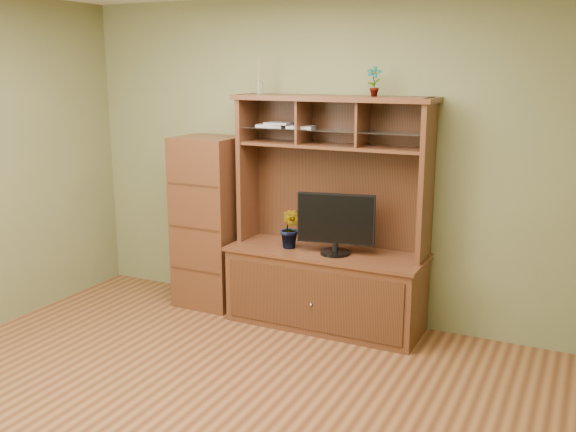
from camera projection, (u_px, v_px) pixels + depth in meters
The scene contains 8 objects.
room at pixel (179, 203), 3.71m from camera, with size 4.54×4.04×2.74m.
media_hutch at pixel (327, 265), 5.31m from camera, with size 1.66×0.61×1.90m.
monitor at pixel (336, 223), 5.11m from camera, with size 0.62×0.24×0.50m.
orchid_plant at pixel (291, 228), 5.30m from camera, with size 0.19×0.15×0.34m, color #325A1F.
top_plant at pixel (374, 81), 4.90m from camera, with size 0.12×0.08×0.23m, color #2E5C20.
reed_diffuser at pixel (259, 80), 5.33m from camera, with size 0.06×0.06×0.30m.
magazines at pixel (283, 125), 5.32m from camera, with size 0.52×0.21×0.04m.
side_cabinet at pixel (209, 222), 5.75m from camera, with size 0.55×0.50×1.53m.
Camera 1 is at (2.16, -2.98, 2.11)m, focal length 40.00 mm.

